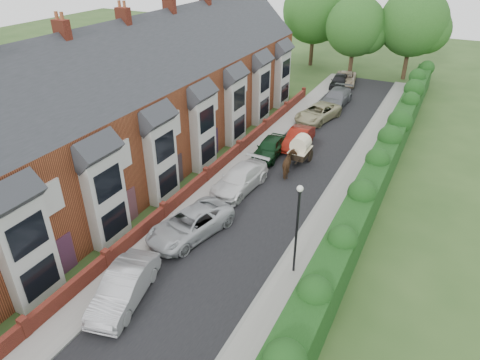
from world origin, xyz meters
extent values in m
plane|color=#2D4C1E|center=(0.00, 0.00, 0.00)|extent=(140.00, 140.00, 0.00)
cube|color=black|center=(-0.50, 11.00, 0.01)|extent=(6.00, 58.00, 0.02)
cube|color=gray|center=(3.60, 11.00, 0.06)|extent=(2.20, 58.00, 0.12)
cube|color=gray|center=(-4.35, 11.00, 0.06)|extent=(1.70, 58.00, 0.12)
cube|color=gray|center=(2.55, 11.00, 0.07)|extent=(0.18, 58.00, 0.13)
cube|color=gray|center=(-3.55, 11.00, 0.07)|extent=(0.18, 58.00, 0.13)
cube|color=black|center=(5.40, 11.00, 1.25)|extent=(1.50, 58.00, 2.50)
cube|color=brown|center=(-11.00, 10.00, 3.25)|extent=(8.00, 40.00, 6.50)
cube|color=#292C31|center=(-11.00, 10.00, 6.50)|extent=(8.00, 40.20, 8.00)
cube|color=silver|center=(-6.65, -3.10, 2.60)|extent=(0.70, 2.40, 5.20)
cube|color=black|center=(-6.28, -3.10, 1.40)|extent=(0.06, 1.80, 1.60)
cube|color=black|center=(-6.28, -3.10, 3.80)|extent=(0.06, 1.80, 1.60)
cube|color=#292C31|center=(-6.80, -3.10, 5.60)|extent=(1.70, 2.60, 1.70)
cube|color=#3F2D2D|center=(-6.96, -1.00, 1.05)|extent=(0.08, 0.90, 2.10)
cube|color=silver|center=(-6.95, -1.10, 4.40)|extent=(0.12, 1.20, 1.60)
cube|color=silver|center=(-6.65, 1.90, 2.60)|extent=(0.70, 2.40, 5.20)
cube|color=black|center=(-6.28, 1.90, 1.40)|extent=(0.06, 1.80, 1.60)
cube|color=black|center=(-6.28, 1.90, 3.80)|extent=(0.06, 1.80, 1.60)
cube|color=#292C31|center=(-6.80, 1.90, 5.60)|extent=(1.70, 2.60, 1.70)
cube|color=#3F2D2D|center=(-6.96, 4.00, 1.05)|extent=(0.08, 0.90, 2.10)
cube|color=silver|center=(-6.95, 3.90, 4.40)|extent=(0.12, 1.20, 1.60)
cube|color=silver|center=(-6.65, 6.90, 2.60)|extent=(0.70, 2.40, 5.20)
cube|color=black|center=(-6.28, 6.90, 1.40)|extent=(0.06, 1.80, 1.60)
cube|color=black|center=(-6.28, 6.90, 3.80)|extent=(0.06, 1.80, 1.60)
cube|color=#292C31|center=(-6.80, 6.90, 5.60)|extent=(1.70, 2.60, 1.70)
cube|color=#3F2D2D|center=(-6.96, 9.00, 1.05)|extent=(0.08, 0.90, 2.10)
cube|color=silver|center=(-6.95, 8.90, 4.40)|extent=(0.12, 1.20, 1.60)
cube|color=silver|center=(-6.65, 11.90, 2.60)|extent=(0.70, 2.40, 5.20)
cube|color=black|center=(-6.28, 11.90, 1.40)|extent=(0.06, 1.80, 1.60)
cube|color=black|center=(-6.28, 11.90, 3.80)|extent=(0.06, 1.80, 1.60)
cube|color=#292C31|center=(-6.80, 11.90, 5.60)|extent=(1.70, 2.60, 1.70)
cube|color=#3F2D2D|center=(-6.96, 14.00, 1.05)|extent=(0.08, 0.90, 2.10)
cube|color=silver|center=(-6.95, 13.90, 4.40)|extent=(0.12, 1.20, 1.60)
cube|color=silver|center=(-6.65, 16.90, 2.60)|extent=(0.70, 2.40, 5.20)
cube|color=black|center=(-6.28, 16.90, 1.40)|extent=(0.06, 1.80, 1.60)
cube|color=black|center=(-6.28, 16.90, 3.80)|extent=(0.06, 1.80, 1.60)
cube|color=#292C31|center=(-6.80, 16.90, 5.60)|extent=(1.70, 2.60, 1.70)
cube|color=#3F2D2D|center=(-6.96, 19.00, 1.05)|extent=(0.08, 0.90, 2.10)
cube|color=silver|center=(-6.95, 18.90, 4.40)|extent=(0.12, 1.20, 1.60)
cube|color=silver|center=(-6.65, 21.90, 2.60)|extent=(0.70, 2.40, 5.20)
cube|color=black|center=(-6.28, 21.90, 1.40)|extent=(0.06, 1.80, 1.60)
cube|color=black|center=(-6.28, 21.90, 3.80)|extent=(0.06, 1.80, 1.60)
cube|color=#292C31|center=(-6.80, 21.90, 5.60)|extent=(1.70, 2.60, 1.70)
cube|color=#3F2D2D|center=(-6.96, 24.00, 1.05)|extent=(0.08, 0.90, 2.10)
cube|color=silver|center=(-6.95, 23.90, 4.40)|extent=(0.12, 1.20, 1.60)
cube|color=silver|center=(-6.65, 26.90, 2.60)|extent=(0.70, 2.40, 5.20)
cube|color=black|center=(-6.28, 26.90, 1.40)|extent=(0.06, 1.80, 1.60)
cube|color=black|center=(-6.28, 26.90, 3.80)|extent=(0.06, 1.80, 1.60)
cube|color=#292C31|center=(-6.80, 26.90, 5.60)|extent=(1.70, 2.60, 1.70)
cube|color=#3F2D2D|center=(-6.96, 29.00, 1.05)|extent=(0.08, 0.90, 2.10)
cube|color=silver|center=(-6.95, 28.90, 4.40)|extent=(0.12, 1.20, 1.60)
cube|color=maroon|center=(-11.00, 5.00, 10.30)|extent=(0.90, 0.50, 1.60)
cylinder|color=brown|center=(-11.20, 5.00, 11.25)|extent=(0.20, 0.20, 0.50)
cylinder|color=brown|center=(-10.80, 5.00, 11.25)|extent=(0.20, 0.20, 0.50)
cube|color=maroon|center=(-11.00, 10.00, 10.30)|extent=(0.90, 0.50, 1.60)
cylinder|color=brown|center=(-11.20, 10.00, 11.25)|extent=(0.20, 0.20, 0.50)
cylinder|color=brown|center=(-10.80, 10.00, 11.25)|extent=(0.20, 0.20, 0.50)
cube|color=maroon|center=(-11.00, 15.00, 10.30)|extent=(0.90, 0.50, 1.60)
cube|color=maroon|center=(-11.00, 20.00, 10.30)|extent=(0.90, 0.50, 1.60)
cube|color=maroon|center=(-5.35, -2.50, 0.45)|extent=(0.30, 4.70, 0.90)
cube|color=maroon|center=(-5.35, 2.50, 0.45)|extent=(0.30, 4.70, 0.90)
cube|color=maroon|center=(-5.35, 7.50, 0.45)|extent=(0.30, 4.70, 0.90)
cube|color=maroon|center=(-5.35, 12.50, 0.45)|extent=(0.30, 4.70, 0.90)
cube|color=maroon|center=(-5.35, 17.50, 0.45)|extent=(0.30, 4.70, 0.90)
cube|color=maroon|center=(-5.35, 22.50, 0.45)|extent=(0.30, 4.70, 0.90)
cube|color=maroon|center=(-5.35, 27.50, 0.45)|extent=(0.30, 4.70, 0.90)
cube|color=maroon|center=(-5.35, -5.00, 0.55)|extent=(0.35, 0.35, 1.10)
cube|color=maroon|center=(-5.35, 0.00, 0.55)|extent=(0.35, 0.35, 1.10)
cube|color=maroon|center=(-5.35, 5.00, 0.55)|extent=(0.35, 0.35, 1.10)
cube|color=maroon|center=(-5.35, 10.00, 0.55)|extent=(0.35, 0.35, 1.10)
cube|color=maroon|center=(-5.35, 15.00, 0.55)|extent=(0.35, 0.35, 1.10)
cube|color=maroon|center=(-5.35, 20.00, 0.55)|extent=(0.35, 0.35, 1.10)
cube|color=maroon|center=(-5.35, 25.00, 0.55)|extent=(0.35, 0.35, 1.10)
cube|color=maroon|center=(-5.35, 30.00, 0.55)|extent=(0.35, 0.35, 1.10)
cylinder|color=black|center=(3.40, 4.00, 2.40)|extent=(0.12, 0.12, 4.80)
cylinder|color=black|center=(3.40, 4.00, 4.85)|extent=(0.20, 0.20, 0.10)
sphere|color=silver|center=(3.40, 4.00, 5.00)|extent=(0.32, 0.32, 0.32)
cylinder|color=#332316|center=(-3.00, 40.00, 2.38)|extent=(0.50, 0.50, 4.75)
sphere|color=#1C4717|center=(-3.00, 40.00, 5.89)|extent=(6.80, 6.80, 6.80)
sphere|color=#1C4717|center=(-1.64, 40.30, 5.23)|extent=(4.76, 4.76, 4.76)
cylinder|color=#332316|center=(3.00, 42.00, 2.62)|extent=(0.50, 0.50, 5.25)
sphere|color=#1C4717|center=(3.00, 42.00, 6.51)|extent=(7.60, 7.60, 7.60)
sphere|color=#1C4717|center=(4.52, 42.30, 5.78)|extent=(5.32, 5.32, 5.32)
cylinder|color=#332316|center=(-9.00, 43.00, 2.75)|extent=(0.50, 0.50, 5.50)
sphere|color=#1C4717|center=(-9.00, 43.00, 6.82)|extent=(8.00, 8.00, 8.00)
sphere|color=#1C4717|center=(-7.40, 43.30, 6.05)|extent=(5.60, 5.60, 5.60)
imported|color=#A9A9AE|center=(-3.00, -1.37, 0.79)|extent=(2.72, 5.03, 1.57)
imported|color=#B5B9BD|center=(-3.00, 4.30, 0.75)|extent=(3.73, 5.87, 1.51)
imported|color=white|center=(-2.82, 10.15, 0.76)|extent=(2.56, 5.42, 1.53)
imported|color=black|center=(-3.00, 15.65, 0.75)|extent=(1.97, 4.46, 1.49)
imported|color=maroon|center=(-1.66, 18.31, 0.73)|extent=(1.60, 4.46, 1.46)
imported|color=tan|center=(-2.03, 24.56, 0.74)|extent=(3.61, 5.73, 1.47)
imported|color=slate|center=(-1.65, 29.40, 0.79)|extent=(2.27, 5.44, 1.57)
imported|color=black|center=(-3.00, 35.27, 0.74)|extent=(2.19, 4.50, 1.48)
imported|color=#4B301B|center=(-0.54, 13.45, 0.87)|extent=(1.47, 2.23, 1.73)
cube|color=black|center=(-0.54, 15.65, 0.86)|extent=(1.22, 2.03, 0.51)
cylinder|color=beige|center=(-0.54, 15.65, 1.57)|extent=(1.32, 1.27, 1.32)
cube|color=beige|center=(-0.54, 15.65, 1.12)|extent=(1.34, 2.08, 0.04)
cylinder|color=black|center=(-1.20, 16.26, 0.46)|extent=(0.08, 0.91, 0.91)
cylinder|color=black|center=(0.12, 16.26, 0.46)|extent=(0.08, 0.91, 0.91)
cylinder|color=black|center=(-0.89, 14.53, 0.91)|extent=(0.06, 1.83, 0.06)
cylinder|color=black|center=(-0.18, 14.53, 0.91)|extent=(0.06, 1.83, 0.06)
imported|color=#C2AA8C|center=(-2.67, 36.64, 0.68)|extent=(3.09, 5.24, 1.37)
camera|label=1|loc=(8.52, -12.09, 14.99)|focal=32.00mm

